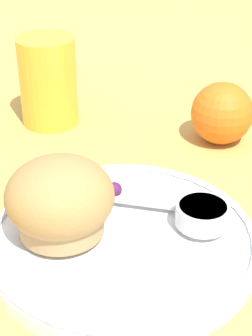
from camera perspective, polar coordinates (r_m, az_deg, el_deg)
The scene contains 8 objects.
ground_plane at distance 0.52m, azimuth -1.51°, elevation -8.14°, with size 3.00×3.00×0.00m, color tan.
plate at distance 0.51m, azimuth -0.36°, elevation -7.50°, with size 0.25×0.25×0.02m.
muffin at distance 0.49m, azimuth -6.74°, elevation -3.36°, with size 0.10×0.10×0.07m.
cream_ramekin at distance 0.52m, azimuth 7.77°, elevation -4.59°, with size 0.05×0.05×0.02m.
berry_pair at distance 0.55m, azimuth -1.77°, elevation -2.17°, with size 0.03×0.01×0.01m.
butter_knife at distance 0.55m, azimuth 0.76°, elevation -3.21°, with size 0.16×0.04×0.00m.
orange_fruit at distance 0.69m, azimuth 9.73°, elevation 5.51°, with size 0.08×0.08×0.08m.
juice_glass at distance 0.73m, azimuth -7.90°, elevation 8.73°, with size 0.07×0.07×0.11m.
Camera 1 is at (0.03, -0.40, 0.33)m, focal length 60.00 mm.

